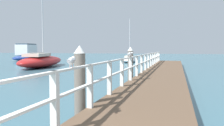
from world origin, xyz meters
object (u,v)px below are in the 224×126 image
at_px(seagull_background, 130,54).
at_px(dock_piling_far, 130,65).
at_px(boat_2, 41,61).
at_px(dock_piling_near, 80,83).
at_px(seagull_foreground, 71,61).
at_px(boat_0, 28,55).
at_px(boat_3, 129,59).

bearing_deg(seagull_background, dock_piling_far, 119.89).
xyz_separation_m(dock_piling_far, boat_2, (-10.66, 8.75, -0.37)).
bearing_deg(boat_2, dock_piling_near, -64.92).
relative_size(dock_piling_near, seagull_background, 4.13).
xyz_separation_m(dock_piling_near, boat_2, (-10.66, 15.36, -0.37)).
height_order(dock_piling_far, seagull_foreground, dock_piling_far).
distance_m(dock_piling_near, boat_2, 18.70).
relative_size(dock_piling_near, dock_piling_far, 1.00).
distance_m(dock_piling_near, seagull_foreground, 1.48).
bearing_deg(dock_piling_near, dock_piling_far, 90.00).
xyz_separation_m(seagull_foreground, boat_2, (-11.03, 16.65, -1.01)).
height_order(seagull_foreground, boat_0, boat_0).
height_order(dock_piling_far, boat_3, boat_3).
relative_size(seagull_foreground, boat_3, 0.08).
bearing_deg(dock_piling_far, seagull_background, -79.35).
bearing_deg(boat_2, dock_piling_far, -49.05).
bearing_deg(boat_0, dock_piling_near, 115.47).
bearing_deg(boat_2, seagull_foreground, -66.12).
bearing_deg(dock_piling_far, dock_piling_near, -90.00).
height_order(dock_piling_far, boat_0, boat_0).
xyz_separation_m(dock_piling_near, boat_0, (-19.07, 25.38, -0.13)).
distance_m(boat_2, boat_3, 12.25).
distance_m(dock_piling_far, boat_2, 13.79).
height_order(dock_piling_near, boat_3, boat_3).
bearing_deg(boat_3, dock_piling_near, -87.05).
height_order(dock_piling_far, seagull_background, dock_piling_far).
bearing_deg(boat_0, boat_2, 118.58).
bearing_deg(boat_3, seagull_foreground, -86.66).
height_order(dock_piling_near, boat_0, boat_0).
bearing_deg(dock_piling_near, boat_0, 126.92).
height_order(dock_piling_near, dock_piling_far, same).
relative_size(seagull_foreground, boat_2, 0.04).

